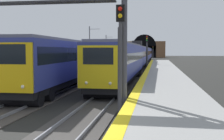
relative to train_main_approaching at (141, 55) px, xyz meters
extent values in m
cube|color=gray|center=(-50.37, -4.10, -1.74)|extent=(112.00, 3.91, 1.09)
cube|color=yellow|center=(-50.37, -2.39, -1.19)|extent=(112.00, 0.50, 0.01)
cube|color=navy|center=(-31.94, 0.00, 0.10)|extent=(20.45, 3.02, 2.90)
cube|color=black|center=(-31.94, 0.00, 0.39)|extent=(19.64, 3.04, 0.83)
cube|color=slate|center=(-31.94, 0.00, 1.65)|extent=(19.83, 2.60, 0.20)
cube|color=black|center=(-31.94, 0.00, -1.53)|extent=(20.04, 2.69, 0.49)
cylinder|color=black|center=(-40.82, 0.11, -1.84)|extent=(0.91, 2.55, 0.88)
cylinder|color=black|center=(-39.02, 0.09, -1.84)|extent=(0.91, 2.55, 0.88)
cylinder|color=black|center=(-24.86, -0.09, -1.84)|extent=(0.91, 2.55, 0.88)
cylinder|color=black|center=(-23.06, -0.11, -1.84)|extent=(0.91, 2.55, 0.88)
cube|color=yellow|center=(-42.19, 0.13, -0.01)|extent=(0.15, 2.65, 2.69)
cube|color=black|center=(-42.24, 0.13, 0.68)|extent=(0.06, 1.93, 1.05)
sphere|color=#F2EACC|center=(-42.26, -0.63, -1.00)|extent=(0.20, 0.20, 0.20)
sphere|color=#F2EACC|center=(-42.24, 0.89, -1.00)|extent=(0.20, 0.20, 0.20)
cube|color=navy|center=(-10.81, 0.00, 0.10)|extent=(20.45, 3.02, 2.90)
cube|color=black|center=(-10.81, 0.00, 0.39)|extent=(19.64, 3.04, 0.88)
cube|color=slate|center=(-10.81, 0.00, 1.65)|extent=(19.83, 2.60, 0.20)
cube|color=black|center=(-10.81, 0.00, -1.53)|extent=(20.04, 2.69, 0.49)
cylinder|color=black|center=(-20.00, 0.12, -1.84)|extent=(0.91, 2.55, 0.88)
cylinder|color=black|center=(-18.20, 0.09, -1.84)|extent=(0.91, 2.55, 0.88)
cylinder|color=black|center=(-3.41, -0.09, -1.84)|extent=(0.91, 2.55, 0.88)
cylinder|color=black|center=(-1.61, -0.12, -1.84)|extent=(0.91, 2.55, 0.88)
cube|color=navy|center=(10.33, 0.00, 0.10)|extent=(20.45, 3.02, 2.90)
cube|color=black|center=(10.33, 0.00, 0.34)|extent=(19.64, 3.04, 0.97)
cube|color=slate|center=(10.33, 0.00, 1.65)|extent=(19.83, 2.60, 0.20)
cube|color=black|center=(10.33, 0.00, -1.53)|extent=(20.04, 2.69, 0.49)
cylinder|color=black|center=(1.31, 0.12, -1.84)|extent=(0.91, 2.55, 0.88)
cylinder|color=black|center=(3.11, 0.09, -1.84)|extent=(0.91, 2.55, 0.88)
cylinder|color=black|center=(17.55, -0.09, -1.84)|extent=(0.91, 2.55, 0.88)
cylinder|color=black|center=(19.35, -0.12, -1.84)|extent=(0.91, 2.55, 0.88)
cube|color=navy|center=(31.46, 0.00, 0.10)|extent=(20.45, 3.02, 2.90)
cube|color=black|center=(31.46, 0.00, 0.33)|extent=(19.64, 3.04, 0.98)
cube|color=slate|center=(31.46, 0.00, 1.65)|extent=(19.83, 2.60, 0.20)
cube|color=black|center=(31.46, 0.00, -1.53)|extent=(20.04, 2.69, 0.49)
cylinder|color=black|center=(22.63, 0.11, -1.84)|extent=(0.91, 2.55, 0.88)
cylinder|color=black|center=(24.43, 0.09, -1.84)|extent=(0.91, 2.55, 0.88)
cylinder|color=black|center=(38.50, -0.09, -1.84)|extent=(0.91, 2.55, 0.88)
cylinder|color=black|center=(40.30, -0.11, -1.84)|extent=(0.91, 2.55, 0.88)
cube|color=black|center=(-10.81, 0.00, 2.20)|extent=(1.32, 1.67, 0.90)
cube|color=navy|center=(-34.88, 4.55, 0.23)|extent=(20.72, 3.16, 2.97)
cube|color=black|center=(-34.88, 4.55, 0.72)|extent=(19.89, 3.18, 1.05)
cube|color=slate|center=(-34.88, 4.55, 1.82)|extent=(20.09, 2.73, 0.20)
cube|color=black|center=(-34.88, 4.55, -1.45)|extent=(20.30, 2.82, 0.54)
cylinder|color=black|center=(-44.06, 4.39, -1.79)|extent=(1.02, 2.59, 0.98)
cylinder|color=black|center=(-42.26, 4.42, -1.79)|extent=(1.02, 2.59, 0.98)
cylinder|color=black|center=(-27.51, 4.68, -1.79)|extent=(1.02, 2.59, 0.98)
cylinder|color=black|center=(-25.71, 4.71, -1.79)|extent=(1.02, 2.59, 0.98)
cube|color=#E5B20F|center=(-45.26, 4.37, 0.10)|extent=(0.17, 2.69, 2.71)
cube|color=black|center=(-45.31, 4.37, 0.83)|extent=(0.07, 1.96, 1.07)
sphere|color=#F2EACC|center=(-45.31, 3.60, -0.90)|extent=(0.20, 0.20, 0.20)
cube|color=navy|center=(-13.52, 4.55, 0.23)|extent=(20.72, 3.16, 2.97)
cube|color=black|center=(-13.52, 4.55, 0.73)|extent=(19.89, 3.18, 1.06)
cube|color=slate|center=(-13.52, 4.55, 1.82)|extent=(20.09, 2.73, 0.20)
cube|color=black|center=(-13.52, 4.55, -1.45)|extent=(20.30, 2.82, 0.54)
cylinder|color=black|center=(-22.36, 4.39, -1.79)|extent=(1.02, 2.59, 0.98)
cylinder|color=black|center=(-20.56, 4.43, -1.79)|extent=(1.02, 2.59, 0.98)
cylinder|color=black|center=(-6.48, 4.67, -1.79)|extent=(1.02, 2.59, 0.98)
cylinder|color=black|center=(-4.68, 4.70, -1.79)|extent=(1.02, 2.59, 0.98)
cube|color=navy|center=(7.85, 4.55, 0.23)|extent=(20.72, 3.16, 2.97)
cube|color=black|center=(7.85, 4.55, 0.60)|extent=(19.89, 3.18, 0.93)
cube|color=slate|center=(7.85, 4.55, 1.82)|extent=(20.09, 2.73, 0.20)
cube|color=black|center=(7.85, 4.55, -1.45)|extent=(20.30, 2.82, 0.54)
cylinder|color=black|center=(-1.46, 4.39, -1.79)|extent=(1.02, 2.59, 0.98)
cylinder|color=black|center=(0.34, 4.42, -1.79)|extent=(1.02, 2.59, 0.98)
cylinder|color=black|center=(15.36, 4.68, -1.79)|extent=(1.02, 2.59, 0.98)
cylinder|color=black|center=(17.16, 4.71, -1.79)|extent=(1.02, 2.59, 0.98)
cube|color=black|center=(-13.52, 4.55, 2.37)|extent=(1.33, 1.70, 0.90)
cylinder|color=#38383D|center=(-46.59, -1.83, 0.02)|extent=(0.16, 0.16, 4.60)
cube|color=black|center=(-46.59, -1.83, 2.69)|extent=(0.20, 0.38, 0.75)
cube|color=#38383D|center=(-46.45, -1.83, 0.02)|extent=(0.04, 0.28, 4.14)
sphere|color=red|center=(-46.72, -1.83, 2.87)|extent=(0.20, 0.20, 0.20)
sphere|color=yellow|center=(-46.72, -1.83, 2.57)|extent=(0.20, 0.20, 0.20)
cylinder|color=#38383D|center=(-13.93, -1.83, 0.05)|extent=(0.16, 0.16, 4.66)
cube|color=black|center=(-13.93, -1.83, 2.91)|extent=(0.20, 0.38, 1.05)
cube|color=#38383D|center=(-13.79, -1.83, 0.05)|extent=(0.04, 0.28, 4.20)
sphere|color=red|center=(-14.06, -1.83, 3.23)|extent=(0.20, 0.20, 0.20)
sphere|color=yellow|center=(-14.06, -1.83, 2.93)|extent=(0.20, 0.20, 0.20)
sphere|color=green|center=(-14.06, -1.83, 2.63)|extent=(0.20, 0.20, 0.20)
cylinder|color=#4C4C54|center=(48.84, -1.83, -0.36)|extent=(0.16, 0.16, 3.83)
cube|color=black|center=(48.84, -1.83, 2.08)|extent=(0.20, 0.38, 1.05)
cube|color=#4C4C54|center=(48.98, -1.83, -0.36)|extent=(0.04, 0.28, 3.45)
sphere|color=red|center=(48.71, -1.83, 2.40)|extent=(0.20, 0.20, 0.20)
sphere|color=yellow|center=(48.71, -1.83, 2.10)|extent=(0.20, 0.20, 0.20)
sphere|color=green|center=(48.71, -1.83, 1.80)|extent=(0.20, 0.20, 0.20)
cylinder|color=#3F3F47|center=(-46.03, -1.94, 0.77)|extent=(0.28, 0.28, 6.10)
cube|color=#2D2D33|center=(-46.03, 2.27, 3.37)|extent=(0.70, 7.59, 0.08)
cube|color=brown|center=(67.80, 2.27, 1.38)|extent=(2.46, 18.65, 7.31)
cube|color=black|center=(66.52, 2.27, 0.28)|extent=(0.12, 10.45, 5.12)
cylinder|color=black|center=(66.52, 2.27, 2.84)|extent=(0.12, 10.45, 10.45)
cylinder|color=#595B60|center=(-0.27, 11.00, 1.94)|extent=(0.22, 0.22, 8.45)
cylinder|color=#595B60|center=(-0.27, 9.85, 5.57)|extent=(0.08, 2.31, 0.08)
cylinder|color=#595B60|center=(19.46, 11.00, 1.54)|extent=(0.22, 0.22, 7.65)
cylinder|color=#595B60|center=(19.46, 10.01, 4.77)|extent=(0.08, 1.99, 0.08)
camera|label=1|loc=(-59.09, -3.48, 1.05)|focal=44.63mm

